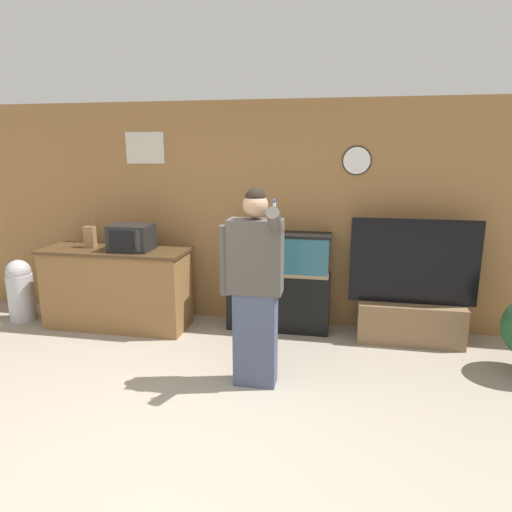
# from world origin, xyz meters

# --- Properties ---
(ground_plane) EXTENTS (18.00, 18.00, 0.00)m
(ground_plane) POSITION_xyz_m (0.00, 0.00, 0.00)
(ground_plane) COLOR gray
(wall_back_paneled) EXTENTS (10.00, 0.08, 2.60)m
(wall_back_paneled) POSITION_xyz_m (0.00, 2.74, 1.30)
(wall_back_paneled) COLOR olive
(wall_back_paneled) RESTS_ON ground_plane
(counter_island) EXTENTS (1.69, 0.63, 0.94)m
(counter_island) POSITION_xyz_m (-1.38, 2.20, 0.47)
(counter_island) COLOR brown
(counter_island) RESTS_ON ground_plane
(microwave) EXTENTS (0.46, 0.36, 0.29)m
(microwave) POSITION_xyz_m (-1.15, 2.17, 1.08)
(microwave) COLOR black
(microwave) RESTS_ON counter_island
(knife_block) EXTENTS (0.12, 0.09, 0.35)m
(knife_block) POSITION_xyz_m (-1.70, 2.24, 1.07)
(knife_block) COLOR olive
(knife_block) RESTS_ON counter_island
(aquarium_on_stand) EXTENTS (1.17, 0.36, 1.14)m
(aquarium_on_stand) POSITION_xyz_m (0.50, 2.48, 0.57)
(aquarium_on_stand) COLOR black
(aquarium_on_stand) RESTS_ON ground_plane
(tv_on_stand) EXTENTS (1.34, 0.40, 1.35)m
(tv_on_stand) POSITION_xyz_m (1.95, 2.37, 0.39)
(tv_on_stand) COLOR brown
(tv_on_stand) RESTS_ON ground_plane
(person_standing) EXTENTS (0.55, 0.42, 1.75)m
(person_standing) POSITION_xyz_m (0.47, 1.15, 0.91)
(person_standing) COLOR #424C66
(person_standing) RESTS_ON ground_plane
(trash_bin) EXTENTS (0.31, 0.31, 0.76)m
(trash_bin) POSITION_xyz_m (-2.64, 2.16, 0.39)
(trash_bin) COLOR #B7B7BC
(trash_bin) RESTS_ON ground_plane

